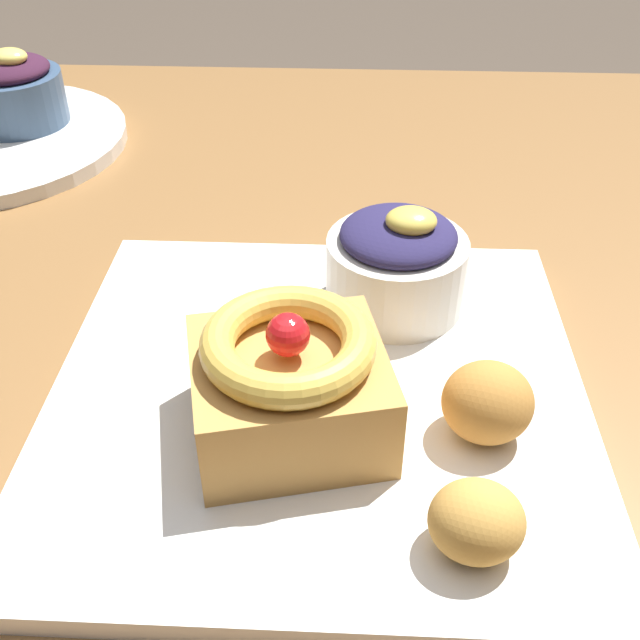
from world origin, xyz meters
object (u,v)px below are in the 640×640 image
object	(u,v)px
cake_slice	(280,382)
fritter_front	(476,521)
berry_ramekin	(397,263)
back_ramekin	(12,91)
front_plate	(318,393)
fritter_middle	(488,402)

from	to	relation	value
cake_slice	fritter_front	bearing A→B (deg)	-37.31
berry_ramekin	fritter_front	distance (m)	0.18
back_ramekin	fritter_front	bearing A→B (deg)	-50.92
fritter_front	back_ramekin	size ratio (longest dim) A/B	0.46
fritter_front	back_ramekin	bearing A→B (deg)	129.08
berry_ramekin	back_ramekin	world-z (taller)	same
front_plate	fritter_middle	xyz separation A→B (m)	(0.08, -0.03, 0.03)
front_plate	fritter_middle	bearing A→B (deg)	-20.77
berry_ramekin	fritter_front	xyz separation A→B (m)	(0.03, -0.18, -0.01)
cake_slice	front_plate	bearing A→B (deg)	63.35
front_plate	fritter_front	size ratio (longest dim) A/B	6.98
cake_slice	fritter_front	size ratio (longest dim) A/B	2.66
cake_slice	fritter_middle	world-z (taller)	cake_slice
berry_ramekin	back_ramekin	size ratio (longest dim) A/B	0.94
berry_ramekin	back_ramekin	bearing A→B (deg)	141.43
cake_slice	fritter_front	distance (m)	0.11
cake_slice	fritter_middle	xyz separation A→B (m)	(0.10, 0.00, -0.01)
cake_slice	berry_ramekin	size ratio (longest dim) A/B	1.30
front_plate	fritter_front	world-z (taller)	fritter_front
berry_ramekin	fritter_middle	xyz separation A→B (m)	(0.04, -0.11, -0.01)
cake_slice	back_ramekin	distance (m)	0.46
front_plate	back_ramekin	distance (m)	0.44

